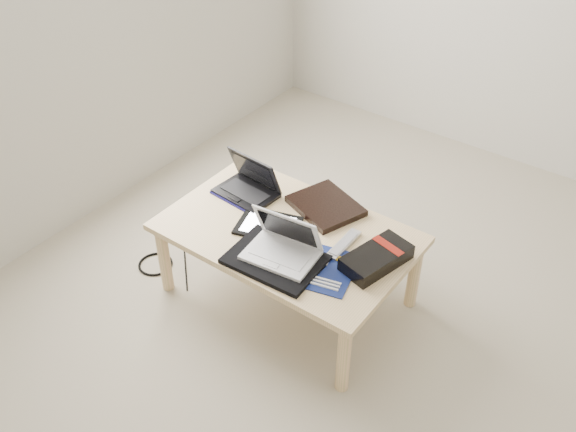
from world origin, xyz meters
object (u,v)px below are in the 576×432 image
Objects in this scene: white_laptop at (283,246)px; gpu_box at (376,258)px; netbook at (248,186)px; coffee_table at (287,239)px.

white_laptop reaches higher than gpu_box.
netbook is at bearing 173.94° from gpu_box.
gpu_box is (0.43, 0.04, 0.08)m from coffee_table.
netbook is (-0.32, 0.12, 0.09)m from coffee_table.
gpu_box is (0.34, 0.19, -0.03)m from white_laptop.
white_laptop is at bearing -33.70° from netbook.
white_laptop is (0.41, -0.27, 0.02)m from netbook.
netbook is at bearing 146.30° from white_laptop.
coffee_table is at bearing -20.69° from netbook.
white_laptop is 0.97× the size of gpu_box.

